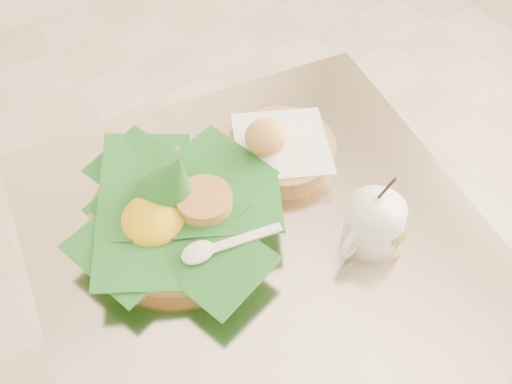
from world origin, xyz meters
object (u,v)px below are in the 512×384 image
bread_basket (279,148)px  coffee_mug (373,224)px  rice_basket (174,209)px  cafe_table (260,308)px

bread_basket → coffee_mug: (0.03, -0.22, 0.01)m
bread_basket → coffee_mug: coffee_mug is taller
rice_basket → coffee_mug: (0.24, -0.19, -0.00)m
cafe_table → bread_basket: size_ratio=3.81×
rice_basket → bread_basket: (0.22, 0.03, -0.02)m
cafe_table → bread_basket: 0.30m
cafe_table → coffee_mug: (0.14, -0.09, 0.26)m
bread_basket → rice_basket: bearing=-172.4°
rice_basket → coffee_mug: 0.31m
cafe_table → rice_basket: 0.30m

